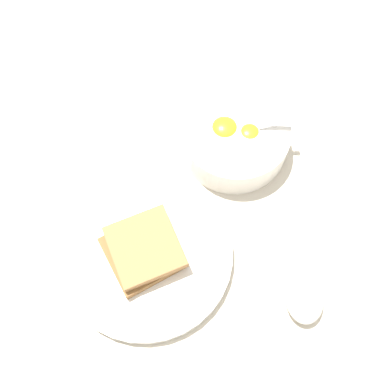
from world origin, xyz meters
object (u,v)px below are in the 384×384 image
(toast_sandwich, at_px, (143,250))
(egg_bowl, at_px, (235,138))
(toast_plate, at_px, (146,252))
(soup_spoon, at_px, (304,289))

(toast_sandwich, bearing_deg, egg_bowl, -73.02)
(toast_plate, xyz_separation_m, soup_spoon, (-0.16, -0.13, 0.00))
(egg_bowl, relative_size, soup_spoon, 1.17)
(egg_bowl, relative_size, toast_sandwich, 1.48)
(egg_bowl, distance_m, toast_plate, 0.20)
(toast_sandwich, height_order, soup_spoon, toast_sandwich)
(toast_sandwich, distance_m, soup_spoon, 0.21)
(egg_bowl, xyz_separation_m, toast_plate, (-0.06, 0.19, -0.02))
(egg_bowl, xyz_separation_m, soup_spoon, (-0.22, 0.06, -0.01))
(egg_bowl, distance_m, soup_spoon, 0.23)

